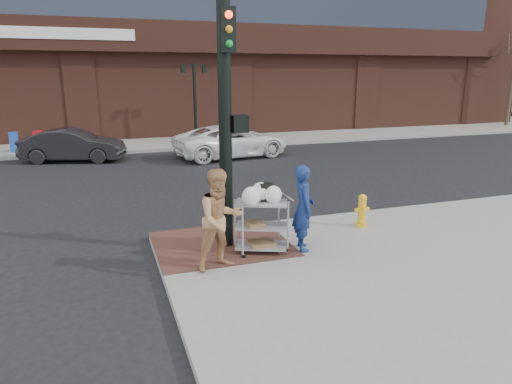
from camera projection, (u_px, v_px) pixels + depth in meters
name	position (u px, v px, depth m)	size (l,w,h in m)	color
ground	(262.00, 263.00, 9.14)	(220.00, 220.00, 0.00)	black
sidewalk_far	(272.00, 113.00, 42.32)	(65.00, 36.00, 0.15)	gray
brick_curb_ramp	(221.00, 244.00, 9.73)	(2.80, 2.40, 0.01)	brown
filler_block	(471.00, 27.00, 54.21)	(14.00, 20.00, 18.00)	slate
lamp_post	(195.00, 94.00, 23.74)	(1.32, 0.22, 4.00)	black
traffic_signal_pole	(227.00, 118.00, 8.98)	(0.61, 0.51, 5.00)	black
woman_blue	(303.00, 208.00, 9.24)	(0.65, 0.42, 1.77)	navy
pedestrian_tan	(220.00, 220.00, 8.31)	(0.92, 0.71, 1.89)	tan
sedan_dark	(73.00, 145.00, 19.40)	(1.47, 4.21, 1.39)	black
minivan_white	(232.00, 141.00, 20.41)	(2.37, 5.15, 1.43)	white
utility_cart	(261.00, 221.00, 9.17)	(1.16, 0.92, 1.42)	gray
fire_hydrant	(362.00, 210.00, 10.76)	(0.37, 0.26, 0.79)	yellow
newsbox_red	(39.00, 141.00, 21.14)	(0.40, 0.36, 0.95)	#AA1318
newsbox_blue	(14.00, 142.00, 20.94)	(0.38, 0.34, 0.90)	#1B4AB0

